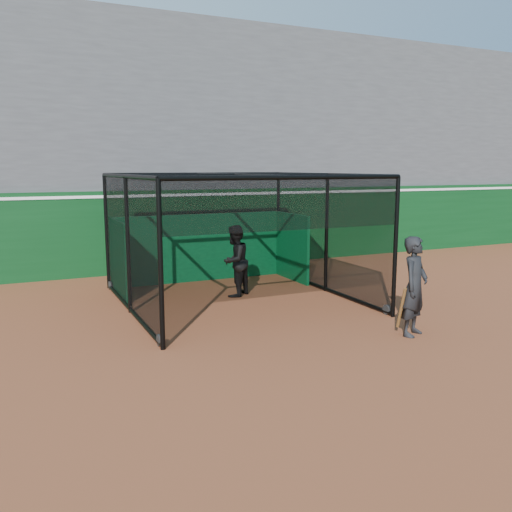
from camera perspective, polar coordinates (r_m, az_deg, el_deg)
name	(u,v)px	position (r m, az deg, el deg)	size (l,w,h in m)	color
ground	(298,352)	(9.63, 4.45, -10.07)	(120.00, 120.00, 0.00)	brown
outfield_wall	(165,229)	(17.12, -9.51, 2.80)	(50.00, 0.50, 2.50)	#0A3815
grandstand	(135,132)	(20.72, -12.59, 12.66)	(50.00, 7.85, 8.95)	#4C4C4F
batting_cage	(235,239)	(12.89, -2.21, 1.77)	(5.17, 5.55, 3.01)	black
batter	(235,261)	(13.47, -2.26, -0.52)	(0.87, 0.67, 1.78)	black
on_deck_player	(414,286)	(10.74, 16.34, -3.09)	(0.83, 0.74, 1.91)	black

